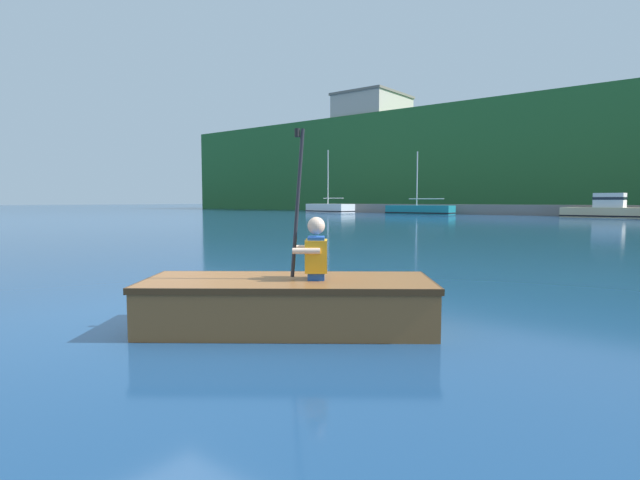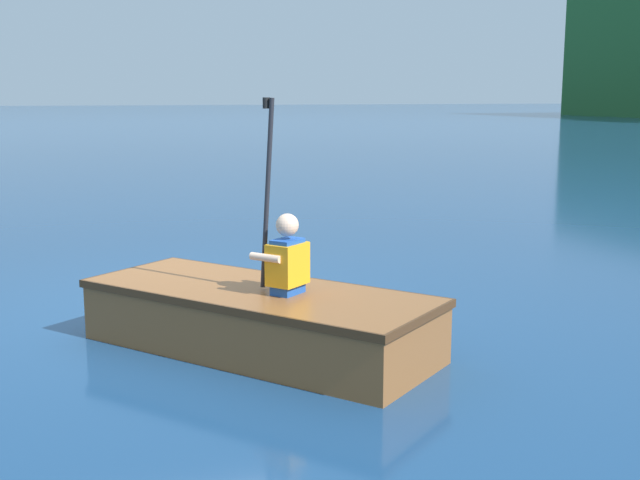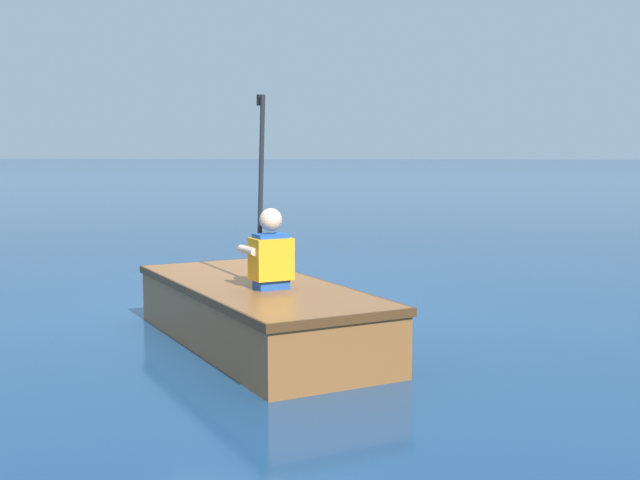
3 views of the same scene
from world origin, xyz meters
TOP-DOWN VIEW (x-y plane):
  - ground_plane at (0.00, 0.00)m, footprint 300.00×300.00m
  - waterfront_warehouse_left at (-30.73, 52.45)m, footprint 7.56×8.83m
  - marina_dock at (0.00, 41.86)m, footprint 62.34×2.40m
  - moored_boat_dock_center_near at (-16.63, 38.52)m, footprint 6.29×2.31m
  - moored_boat_dock_center_far at (-27.20, 38.72)m, footprint 5.89×3.00m
  - moored_boat_dock_east_inner at (-1.62, 38.75)m, footprint 5.84×2.09m
  - rowboat_foreground at (1.45, 0.41)m, footprint 2.87×2.55m
  - person_paddler at (1.69, 0.59)m, footprint 0.45×0.45m

SIDE VIEW (x-z plane):
  - ground_plane at x=0.00m, z-range 0.00..0.00m
  - rowboat_foreground at x=1.45m, z-range 0.03..0.52m
  - moored_boat_dock_center_near at x=-16.63m, z-range -2.48..3.27m
  - moored_boat_dock_center_far at x=-27.20m, z-range -2.83..3.72m
  - marina_dock at x=0.00m, z-range 0.00..0.90m
  - moored_boat_dock_east_inner at x=-1.62m, z-range -0.28..1.52m
  - person_paddler at x=1.69m, z-range 0.05..1.49m
  - waterfront_warehouse_left at x=-30.73m, z-range 0.01..14.88m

